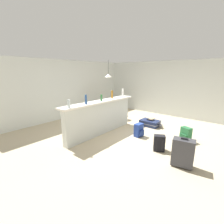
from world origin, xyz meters
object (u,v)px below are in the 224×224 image
Objects in this scene: bottle_green at (101,98)px; bottle_clear at (69,104)px; bottle_blue at (86,99)px; suitcase_upright_charcoal at (183,152)px; book_stack at (151,119)px; pendant_lamp at (108,76)px; suitcase_flat_navy at (150,123)px; bottle_amber at (112,94)px; dining_table at (107,102)px; backpack_black at (159,143)px; dining_chair_near_partition at (115,107)px; backpack_green at (186,134)px; bottle_white at (123,92)px; backpack_blue at (139,130)px.

bottle_clear is at bearing -176.76° from bottle_green.
bottle_blue is at bearing -177.93° from bottle_green.
suitcase_upright_charcoal reaches higher than book_stack.
bottle_clear is 3.38m from pendant_lamp.
suitcase_upright_charcoal is (1.01, -2.59, -0.88)m from bottle_clear.
book_stack is (1.78, -0.87, -0.95)m from bottle_green.
suitcase_upright_charcoal is (-2.00, -1.79, 0.22)m from suitcase_flat_navy.
bottle_amber is 0.25× the size of dining_table.
suitcase_upright_charcoal is (-0.88, -2.73, -0.91)m from bottle_amber.
bottle_blue is 0.65× the size of backpack_black.
bottle_green reaches higher than dining_chair_near_partition.
dining_chair_near_partition is 2.21× the size of backpack_black.
bottle_amber reaches higher than bottle_clear.
bottle_green is at bearing 2.07° from bottle_blue.
bottle_blue is 2.82m from suitcase_upright_charcoal.
pendant_lamp is 3.98m from backpack_green.
bottle_white is 1.56m from suitcase_flat_navy.
bottle_green is 0.87× the size of book_stack.
bottle_amber is 0.33× the size of suitcase_flat_navy.
suitcase_upright_charcoal is 1.60× the size of backpack_green.
suitcase_upright_charcoal is at bearing -95.80° from bottle_green.
suitcase_flat_navy is at bearing 41.72° from suitcase_upright_charcoal.
bottle_green reaches higher than dining_table.
suitcase_upright_charcoal is (-0.37, -0.69, 0.13)m from backpack_black.
bottle_amber reaches higher than backpack_black.
bottle_blue is at bearing 4.49° from bottle_clear.
bottle_clear is at bearing 165.13° from suitcase_flat_navy.
pendant_lamp reaches higher than bottle_amber.
bottle_clear is 2.33m from backpack_blue.
bottle_blue is 2.81m from pendant_lamp.
suitcase_flat_navy is at bearing 33.81° from backpack_black.
suitcase_upright_charcoal is (-1.96, -3.96, -0.32)m from dining_table.
dining_table is 2.62× the size of backpack_green.
pendant_lamp reaches higher than bottle_white.
bottle_green reaches higher than book_stack.
backpack_green is at bearing -64.28° from backpack_blue.
book_stack is (0.04, -0.00, 0.14)m from suitcase_flat_navy.
bottle_white is 0.42× the size of suitcase_upright_charcoal.
suitcase_upright_charcoal reaches higher than backpack_green.
backpack_black is 1.00× the size of backpack_green.
bottle_blue is 2.77m from dining_table.
bottle_blue is 2.54m from dining_chair_near_partition.
bottle_clear reaches higher than backpack_black.
dining_chair_near_partition reaches higher than backpack_black.
bottle_white reaches higher than backpack_green.
book_stack reaches higher than suitcase_flat_navy.
backpack_black is at bearing -146.87° from book_stack.
bottle_clear is 3.30m from book_stack.
bottle_amber is 2.35m from backpack_black.
suitcase_flat_navy is at bearing -40.00° from bottle_amber.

